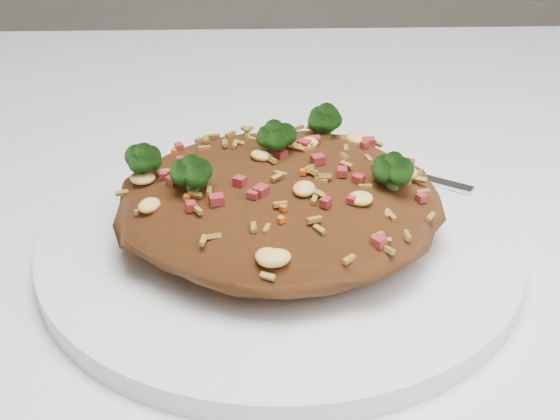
# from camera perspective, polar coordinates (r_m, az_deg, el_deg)

# --- Properties ---
(dining_table) EXTENTS (1.20, 0.80, 0.75)m
(dining_table) POSITION_cam_1_polar(r_m,az_deg,el_deg) (0.55, 10.42, -9.27)
(dining_table) COLOR white
(dining_table) RESTS_ON ground
(plate) EXTENTS (0.28, 0.28, 0.01)m
(plate) POSITION_cam_1_polar(r_m,az_deg,el_deg) (0.47, 0.00, -2.32)
(plate) COLOR white
(plate) RESTS_ON dining_table
(fried_rice) EXTENTS (0.19, 0.17, 0.06)m
(fried_rice) POSITION_cam_1_polar(r_m,az_deg,el_deg) (0.45, -0.03, 1.44)
(fried_rice) COLOR brown
(fried_rice) RESTS_ON plate
(fork) EXTENTS (0.15, 0.10, 0.00)m
(fork) POSITION_cam_1_polar(r_m,az_deg,el_deg) (0.54, 6.50, 3.35)
(fork) COLOR silver
(fork) RESTS_ON plate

